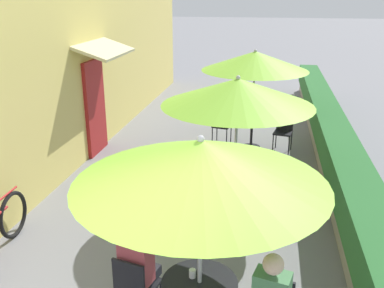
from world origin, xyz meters
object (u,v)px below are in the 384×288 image
(patio_umbrella_mid, at_px, (238,92))
(cafe_chair_mid_right, at_px, (197,193))
(seated_patron_near_right, at_px, (139,265))
(coffee_cup_near, at_px, (192,273))
(coffee_cup_far, at_px, (255,118))
(patio_table_far, at_px, (252,126))
(cafe_chair_far_right, at_px, (221,124))
(cafe_chair_near_right, at_px, (135,285))
(patio_table_mid, at_px, (234,181))
(patio_umbrella_near, at_px, (201,162))
(cafe_chair_mid_left, at_px, (268,173))
(patio_umbrella_far, at_px, (255,61))
(cafe_chair_far_left, at_px, (284,129))

(patio_umbrella_mid, xyz_separation_m, cafe_chair_mid_right, (-0.55, -0.49, -1.52))
(seated_patron_near_right, relative_size, coffee_cup_near, 13.89)
(patio_umbrella_mid, height_order, coffee_cup_far, patio_umbrella_mid)
(cafe_chair_mid_right, relative_size, patio_table_far, 1.11)
(patio_table_far, height_order, cafe_chair_far_right, cafe_chair_far_right)
(cafe_chair_near_right, height_order, patio_table_mid, cafe_chair_near_right)
(patio_umbrella_near, bearing_deg, cafe_chair_mid_left, 79.20)
(seated_patron_near_right, distance_m, cafe_chair_far_right, 5.94)
(patio_table_mid, relative_size, patio_umbrella_mid, 0.33)
(patio_umbrella_near, relative_size, patio_umbrella_far, 1.00)
(patio_table_mid, height_order, cafe_chair_far_left, cafe_chair_far_left)
(patio_umbrella_near, bearing_deg, cafe_chair_near_right, 172.37)
(patio_umbrella_mid, relative_size, coffee_cup_far, 26.54)
(patio_umbrella_near, bearing_deg, cafe_chair_far_right, 94.64)
(cafe_chair_mid_left, bearing_deg, coffee_cup_far, -118.19)
(coffee_cup_near, height_order, cafe_chair_far_left, cafe_chair_far_left)
(patio_table_mid, distance_m, coffee_cup_far, 3.02)
(cafe_chair_mid_left, relative_size, patio_table_far, 1.11)
(seated_patron_near_right, xyz_separation_m, cafe_chair_far_right, (0.20, 5.93, -0.17))
(patio_umbrella_near, distance_m, cafe_chair_far_left, 6.27)
(coffee_cup_near, bearing_deg, patio_umbrella_mid, 86.21)
(patio_umbrella_far, bearing_deg, patio_table_mid, -92.36)
(seated_patron_near_right, relative_size, patio_table_mid, 1.60)
(coffee_cup_near, height_order, cafe_chair_mid_right, cafe_chair_mid_right)
(patio_table_far, relative_size, patio_umbrella_far, 0.33)
(patio_table_mid, distance_m, patio_umbrella_mid, 1.51)
(patio_umbrella_far, bearing_deg, coffee_cup_near, -93.04)
(cafe_chair_mid_left, bearing_deg, cafe_chair_near_right, 31.38)
(patio_table_mid, bearing_deg, cafe_chair_mid_right, -138.02)
(cafe_chair_mid_left, distance_m, cafe_chair_far_right, 2.96)
(cafe_chair_mid_left, height_order, coffee_cup_far, cafe_chair_mid_left)
(patio_umbrella_mid, distance_m, cafe_chair_far_left, 3.56)
(cafe_chair_near_right, bearing_deg, patio_umbrella_mid, 87.15)
(cafe_chair_near_right, relative_size, cafe_chair_mid_right, 1.00)
(cafe_chair_mid_left, distance_m, cafe_chair_far_left, 2.62)
(cafe_chair_far_right, bearing_deg, patio_umbrella_mid, -68.37)
(patio_table_far, relative_size, cafe_chair_far_left, 0.90)
(patio_table_mid, relative_size, cafe_chair_far_left, 0.90)
(patio_umbrella_far, xyz_separation_m, cafe_chair_far_left, (0.73, -0.07, -1.52))
(patio_umbrella_near, bearing_deg, coffee_cup_far, 87.04)
(coffee_cup_far, bearing_deg, coffee_cup_near, -93.82)
(cafe_chair_mid_right, bearing_deg, cafe_chair_far_left, 32.54)
(patio_table_mid, bearing_deg, coffee_cup_near, -93.79)
(seated_patron_near_right, distance_m, patio_table_far, 5.94)
(cafe_chair_far_right, bearing_deg, cafe_chair_near_right, -81.12)
(patio_umbrella_near, relative_size, cafe_chair_far_right, 2.75)
(seated_patron_near_right, xyz_separation_m, coffee_cup_near, (0.62, -0.15, 0.09))
(cafe_chair_mid_left, distance_m, cafe_chair_mid_right, 1.47)
(patio_table_far, distance_m, coffee_cup_far, 0.30)
(coffee_cup_near, height_order, patio_table_mid, coffee_cup_near)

